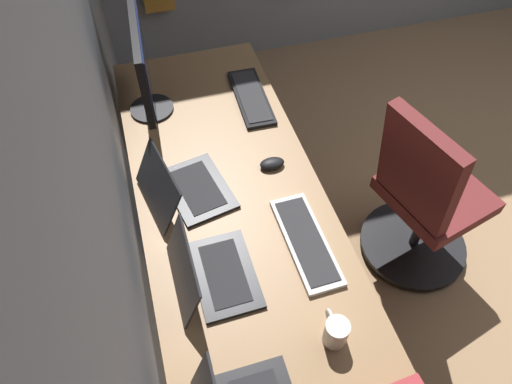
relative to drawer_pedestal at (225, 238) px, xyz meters
name	(u,v)px	position (x,y,z in m)	size (l,w,h in m)	color
wall_back	(76,118)	(-0.13, 0.41, 0.95)	(4.61, 0.10, 2.60)	#8C939E
desk	(243,241)	(-0.25, -0.03, 0.32)	(2.37, 0.73, 0.73)	#936D47
drawer_pedestal	(225,238)	(0.00, 0.00, 0.00)	(0.40, 0.51, 0.69)	#936D47
monitor_primary	(143,64)	(0.54, 0.19, 0.63)	(0.53, 0.20, 0.43)	black
laptop_left	(183,188)	(-0.01, 0.15, 0.43)	(0.37, 0.37, 0.20)	black
laptop_center	(209,272)	(-0.40, 0.14, 0.43)	(0.32, 0.28, 0.20)	black
keyboard_main	(306,241)	(-0.36, -0.23, 0.39)	(0.42, 0.15, 0.02)	silver
keyboard_spare	(251,97)	(0.48, -0.27, 0.39)	(0.42, 0.15, 0.02)	black
mouse_main	(272,163)	(0.04, -0.23, 0.40)	(0.06, 0.10, 0.03)	black
coffee_mug	(336,332)	(-0.72, -0.19, 0.43)	(0.12, 0.08, 0.10)	silver
office_chair	(424,201)	(-0.14, -0.93, 0.11)	(0.56, 0.59, 0.97)	maroon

